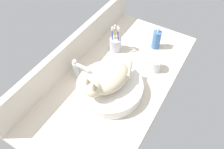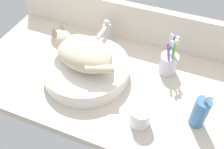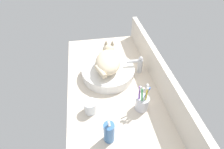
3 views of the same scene
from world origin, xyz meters
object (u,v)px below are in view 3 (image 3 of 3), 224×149
Objects in this scene: soap_dispenser at (109,132)px; water_glass at (91,107)px; cat at (108,60)px; faucet at (139,64)px; sink_basin at (108,72)px; toothbrush_cup at (142,103)px.

soap_dispenser is 2.10× the size of water_glass.
faucet is (1.38, 21.45, -5.19)cm from cat.
faucet is 46.37cm from water_glass.
faucet is (0.03, 21.68, 3.93)cm from sink_basin.
cat is 1.66× the size of toothbrush_cup.
toothbrush_cup is (31.74, 14.94, 1.76)cm from sink_basin.
soap_dispenser reaches higher than sink_basin.
faucet is 1.77× the size of water_glass.
sink_basin is at bearing 171.87° from soap_dispenser.
toothbrush_cup is (33.09, 14.71, -7.37)cm from cat.
sink_basin is 2.69× the size of faucet.
cat is at bearing 171.83° from soap_dispenser.
cat is 34.69cm from water_glass.
toothbrush_cup is 29.74cm from water_glass.
sink_basin is 1.18× the size of cat.
soap_dispenser is at bearing -8.13° from sink_basin.
toothbrush_cup is at bearing 25.20° from sink_basin.
sink_basin is 48.27cm from soap_dispenser.
faucet is at bearing 89.92° from sink_basin.
cat is at bearing -156.04° from toothbrush_cup.
faucet is 0.85× the size of soap_dispenser.
toothbrush_cup is 2.44× the size of water_glass.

